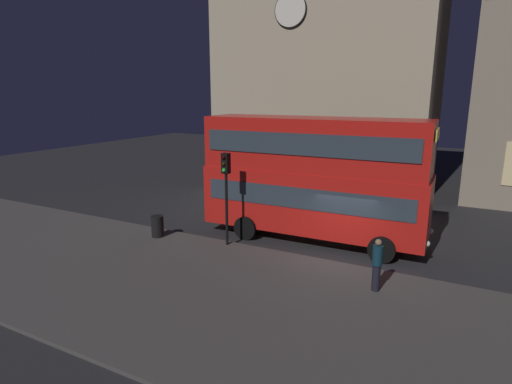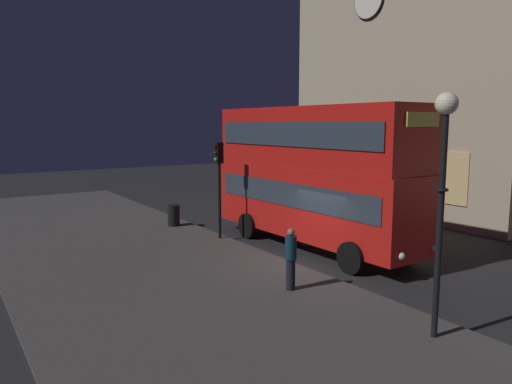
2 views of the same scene
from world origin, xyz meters
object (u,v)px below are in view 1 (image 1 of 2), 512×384
object	(u,v)px
double_decker_bus	(313,174)
pedestrian	(377,264)
traffic_light_near_kerb	(226,180)
litter_bin	(158,226)

from	to	relation	value
double_decker_bus	pedestrian	distance (m)	5.82
double_decker_bus	traffic_light_near_kerb	bearing A→B (deg)	-139.28
double_decker_bus	traffic_light_near_kerb	size ratio (longest dim) A/B	2.51
double_decker_bus	pedestrian	xyz separation A→B (m)	(3.72, -4.00, -2.01)
double_decker_bus	litter_bin	world-z (taller)	double_decker_bus
double_decker_bus	pedestrian	size ratio (longest dim) A/B	5.56
double_decker_bus	traffic_light_near_kerb	xyz separation A→B (m)	(-2.91, -2.61, -0.08)
traffic_light_near_kerb	pedestrian	world-z (taller)	traffic_light_near_kerb
pedestrian	traffic_light_near_kerb	bearing A→B (deg)	-4.11
double_decker_bus	traffic_light_near_kerb	world-z (taller)	double_decker_bus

